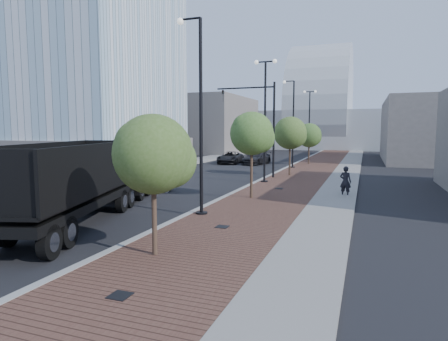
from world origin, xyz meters
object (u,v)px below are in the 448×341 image
(dump_truck, at_px, (103,181))
(pedestrian, at_px, (345,182))
(white_sedan, at_px, (144,183))
(dark_car_mid, at_px, (230,158))

(dump_truck, xyz_separation_m, pedestrian, (11.36, 8.32, -0.55))
(white_sedan, xyz_separation_m, pedestrian, (12.12, 3.31, 0.26))
(dump_truck, distance_m, dark_car_mid, 28.14)
(dark_car_mid, relative_size, pedestrian, 2.74)
(dump_truck, height_order, pedestrian, dump_truck)
(dump_truck, bearing_deg, white_sedan, 81.74)
(dump_truck, relative_size, pedestrian, 7.21)
(dump_truck, height_order, dark_car_mid, dump_truck)
(white_sedan, distance_m, pedestrian, 12.56)
(dark_car_mid, bearing_deg, pedestrian, -58.73)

